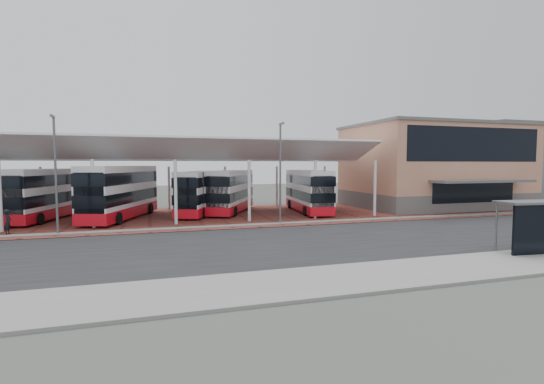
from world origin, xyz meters
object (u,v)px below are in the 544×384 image
object	(u,v)px
bus_3	(200,193)
bus_shelter	(538,221)
bus_5	(308,191)
pedestrian	(8,222)
bus_2	(121,193)
bus_1	(46,194)
terminal	(434,166)
bus_4	(231,191)

from	to	relation	value
bus_3	bus_shelter	world-z (taller)	bus_3
bus_3	bus_5	bearing A→B (deg)	13.09
bus_3	pedestrian	distance (m)	15.78
bus_2	bus_5	xyz separation A→B (m)	(17.61, -0.14, -0.23)
bus_3	bus_shelter	size ratio (longest dim) A/B	2.86
bus_1	bus_5	distance (m)	23.87
bus_5	bus_3	bearing A→B (deg)	178.87
terminal	bus_4	world-z (taller)	terminal
bus_2	bus_shelter	bearing A→B (deg)	-24.21
bus_2	bus_4	size ratio (longest dim) A/B	1.13
bus_4	pedestrian	bearing A→B (deg)	-128.81
bus_2	pedestrian	bearing A→B (deg)	-118.20
bus_4	bus_5	xyz separation A→B (m)	(7.41, -2.06, 0.00)
terminal	bus_5	xyz separation A→B (m)	(-15.76, -0.78, -2.53)
bus_3	bus_4	distance (m)	3.24
bus_2	bus_shelter	xyz separation A→B (m)	(22.01, -21.21, -0.52)
bus_4	bus_shelter	bearing A→B (deg)	-37.11
terminal	bus_3	bearing A→B (deg)	178.37
bus_5	bus_4	bearing A→B (deg)	171.54
bus_1	bus_shelter	xyz separation A→B (m)	(28.21, -22.87, -0.40)
bus_1	bus_3	bearing A→B (deg)	13.85
bus_5	bus_shelter	distance (m)	21.52
terminal	bus_3	xyz separation A→B (m)	(-26.36, 0.75, -2.56)
bus_2	bus_3	xyz separation A→B (m)	(7.01, 1.38, -0.26)
bus_4	terminal	bearing A→B (deg)	22.67
bus_3	pedestrian	world-z (taller)	bus_3
bus_1	bus_shelter	bearing A→B (deg)	-23.95
bus_1	bus_shelter	size ratio (longest dim) A/B	3.08
bus_shelter	bus_1	bearing A→B (deg)	146.61
bus_2	bus_3	size ratio (longest dim) A/B	1.13
bus_5	bus_shelter	size ratio (longest dim) A/B	2.92
bus_3	bus_4	bearing A→B (deg)	30.73
bus_1	bus_5	world-z (taller)	bus_1
bus_1	bus_shelter	distance (m)	36.32
terminal	bus_shelter	world-z (taller)	terminal
bus_3	bus_5	size ratio (longest dim) A/B	0.98
bus_5	bus_2	bearing A→B (deg)	-173.42
pedestrian	bus_shelter	size ratio (longest dim) A/B	0.49
pedestrian	bus_3	bearing A→B (deg)	-56.29
bus_shelter	bus_3	bearing A→B (deg)	129.24
bus_2	terminal	bearing A→B (deg)	20.80
bus_1	bus_3	xyz separation A→B (m)	(13.20, -0.29, -0.14)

